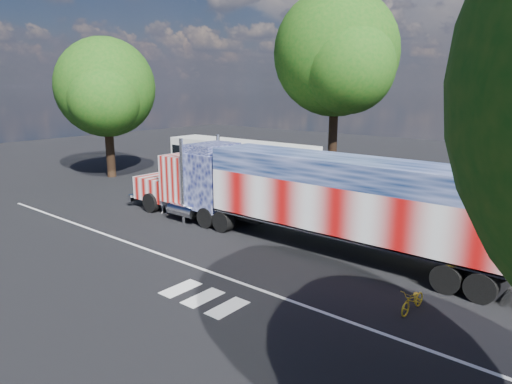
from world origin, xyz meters
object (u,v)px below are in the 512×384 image
Objects in this scene: coach_bus at (240,165)px; tree_w_a at (106,88)px; woman at (164,199)px; bicycle at (413,300)px; semi_truck at (300,194)px; tree_n_mid at (337,54)px.

coach_bus is 13.07m from tree_w_a.
bicycle is (15.97, -2.53, -0.48)m from woman.
tree_n_mid is (-6.54, 14.37, 7.37)m from semi_truck.
semi_truck reaches higher than woman.
tree_w_a is (-11.45, -3.21, 5.41)m from coach_bus.
semi_truck is at bearing 158.17° from bicycle.
tree_n_mid reaches higher than woman.
coach_bus is 6.89× the size of woman.
woman is at bearing -84.23° from coach_bus.
bicycle is at bearing -32.06° from woman.
coach_bus is (-9.85, 6.83, -0.57)m from semi_truck.
tree_n_mid is (14.76, 10.75, 2.54)m from tree_w_a.
coach_bus is at bearing 152.89° from bicycle.
semi_truck is 1.80× the size of coach_bus.
tree_n_mid is at bearing 114.49° from semi_truck.
woman is 0.16× the size of tree_w_a.
tree_n_mid reaches higher than bicycle.
tree_n_mid is (-13.44, 17.74, 9.38)m from bicycle.
tree_n_mid is at bearing 66.32° from coach_bus.
woman is at bearing 175.23° from bicycle.
semi_truck is 1.95× the size of tree_w_a.
tree_n_mid reaches higher than coach_bus.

